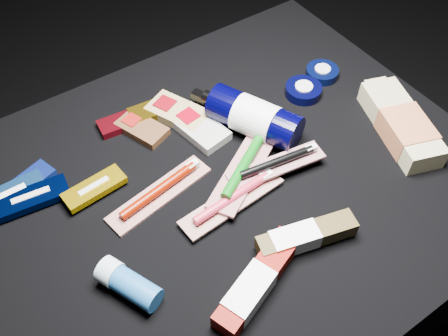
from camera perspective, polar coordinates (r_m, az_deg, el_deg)
ground at (r=1.26m, az=-0.32°, el=-12.73°), size 3.00×3.00×0.00m
cloth_table at (r=1.08m, az=-0.36°, el=-8.04°), size 0.98×0.78×0.40m
luna_bar_0 at (r=0.97m, az=-21.92°, el=-1.92°), size 0.12×0.08×0.02m
luna_bar_1 at (r=0.97m, az=-23.47°, el=-3.04°), size 0.13×0.05×0.02m
luna_bar_2 at (r=0.94m, az=-21.10°, el=-3.21°), size 0.13×0.06×0.02m
luna_bar_3 at (r=0.92m, az=-14.59°, el=-2.24°), size 0.12×0.05×0.01m
clif_bar_0 at (r=1.01m, az=-9.53°, el=4.58°), size 0.09×0.11×0.02m
clif_bar_1 at (r=1.00m, az=-3.06°, el=4.76°), size 0.08×0.13×0.02m
clif_bar_2 at (r=1.03m, az=-5.50°, el=6.39°), size 0.11×0.14×0.02m
power_bar at (r=1.03m, az=-9.83°, el=5.80°), size 0.15×0.06×0.02m
lotion_bottle at (r=0.98m, az=3.45°, el=5.78°), size 0.14×0.24×0.08m
cream_tin_upper at (r=1.14m, az=11.14°, el=10.66°), size 0.07×0.07×0.02m
cream_tin_lower at (r=1.09m, az=9.06°, el=8.76°), size 0.08×0.08×0.02m
bodywash_bottle at (r=1.04m, az=19.62°, el=4.67°), size 0.14×0.24×0.05m
deodorant_stick at (r=0.80m, az=-10.91°, el=-12.85°), size 0.08×0.11×0.04m
toothbrush_pack_0 at (r=0.90m, az=-7.28°, el=-2.65°), size 0.21×0.08×0.02m
toothbrush_pack_1 at (r=0.88m, az=1.07°, el=-3.55°), size 0.21×0.06×0.02m
toothbrush_pack_2 at (r=0.92m, az=2.72°, el=0.81°), size 0.23×0.17×0.03m
toothbrush_pack_3 at (r=0.91m, az=6.16°, el=0.53°), size 0.19×0.07×0.02m
toothpaste_carton_red at (r=0.79m, az=3.55°, el=-13.21°), size 0.19×0.11×0.04m
toothpaste_carton_green at (r=0.84m, az=8.94°, el=-7.82°), size 0.17×0.08×0.03m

